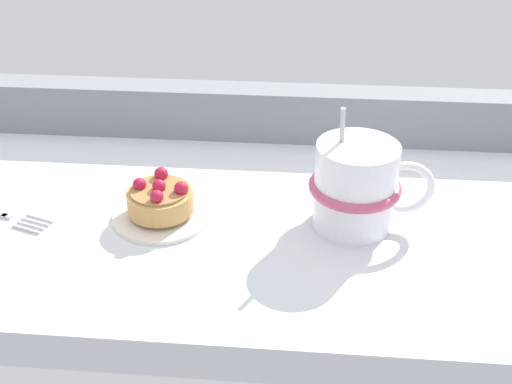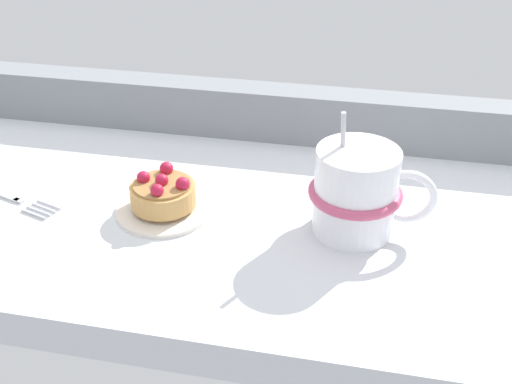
# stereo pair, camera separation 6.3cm
# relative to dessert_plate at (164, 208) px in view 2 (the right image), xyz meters

# --- Properties ---
(ground_plane) EXTENTS (0.82, 0.41, 0.04)m
(ground_plane) POSITION_rel_dessert_plate_xyz_m (0.07, 0.02, -0.02)
(ground_plane) COLOR silver
(window_rail_back) EXTENTS (0.80, 0.05, 0.07)m
(window_rail_back) POSITION_rel_dessert_plate_xyz_m (0.07, 0.21, 0.03)
(window_rail_back) COLOR gray
(window_rail_back) RESTS_ON ground_plane
(dessert_plate) EXTENTS (0.10, 0.10, 0.01)m
(dessert_plate) POSITION_rel_dessert_plate_xyz_m (0.00, 0.00, 0.00)
(dessert_plate) COLOR silver
(dessert_plate) RESTS_ON ground_plane
(raspberry_tart) EXTENTS (0.07, 0.07, 0.04)m
(raspberry_tart) POSITION_rel_dessert_plate_xyz_m (0.00, 0.00, 0.02)
(raspberry_tart) COLOR tan
(raspberry_tart) RESTS_ON dessert_plate
(coffee_mug) EXTENTS (0.13, 0.09, 0.13)m
(coffee_mug) POSITION_rel_dessert_plate_xyz_m (0.20, 0.01, 0.04)
(coffee_mug) COLOR white
(coffee_mug) RESTS_ON ground_plane
(dessert_fork) EXTENTS (0.16, 0.07, 0.01)m
(dessert_fork) POSITION_rel_dessert_plate_xyz_m (-0.19, -0.01, -0.00)
(dessert_fork) COLOR #B7B7BC
(dessert_fork) RESTS_ON ground_plane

